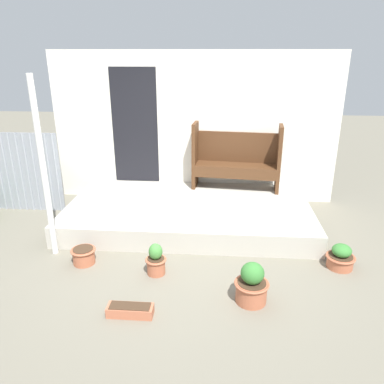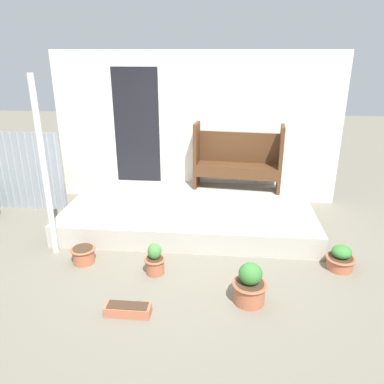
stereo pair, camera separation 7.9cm
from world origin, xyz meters
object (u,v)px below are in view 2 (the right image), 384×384
at_px(flower_pot_middle, 155,260).
at_px(flower_pot_far_right, 341,259).
at_px(support_post, 44,170).
at_px(bench, 238,157).
at_px(flower_pot_left, 83,254).
at_px(planter_box_rect, 128,310).
at_px(flower_pot_right, 250,286).

height_order(flower_pot_middle, flower_pot_far_right, flower_pot_middle).
distance_m(support_post, bench, 3.15).
bearing_deg(bench, flower_pot_far_right, -52.01).
bearing_deg(flower_pot_far_right, flower_pot_left, -177.27).
xyz_separation_m(flower_pot_left, planter_box_rect, (0.83, -0.96, -0.06)).
xyz_separation_m(bench, flower_pot_far_right, (1.28, -1.98, -0.73)).
height_order(flower_pot_right, flower_pot_far_right, flower_pot_right).
height_order(bench, flower_pot_far_right, bench).
xyz_separation_m(support_post, bench, (2.48, 1.91, -0.30)).
relative_size(bench, flower_pot_left, 4.73).
bearing_deg(support_post, bench, 37.67).
distance_m(support_post, flower_pot_right, 2.89).
xyz_separation_m(bench, flower_pot_middle, (-1.02, -2.30, -0.70)).
bearing_deg(flower_pot_right, bench, 92.14).
bearing_deg(flower_pot_right, support_post, 161.76).
relative_size(support_post, bench, 1.55).
relative_size(flower_pot_far_right, planter_box_rect, 0.76).
bearing_deg(flower_pot_far_right, planter_box_rect, -155.49).
bearing_deg(bench, flower_pot_left, -127.70).
bearing_deg(planter_box_rect, flower_pot_left, 131.02).
distance_m(flower_pot_left, flower_pot_middle, 0.99).
relative_size(flower_pot_middle, planter_box_rect, 0.84).
bearing_deg(flower_pot_middle, flower_pot_far_right, 7.89).
relative_size(flower_pot_middle, flower_pot_right, 0.86).
bearing_deg(flower_pot_right, flower_pot_middle, 157.73).
bearing_deg(flower_pot_left, bench, 47.03).
distance_m(flower_pot_right, planter_box_rect, 1.32).
height_order(flower_pot_left, planter_box_rect, flower_pot_left).
distance_m(bench, flower_pot_right, 2.85).
bearing_deg(flower_pot_far_right, support_post, 178.92).
bearing_deg(flower_pot_left, support_post, 154.91).
height_order(bench, flower_pot_left, bench).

